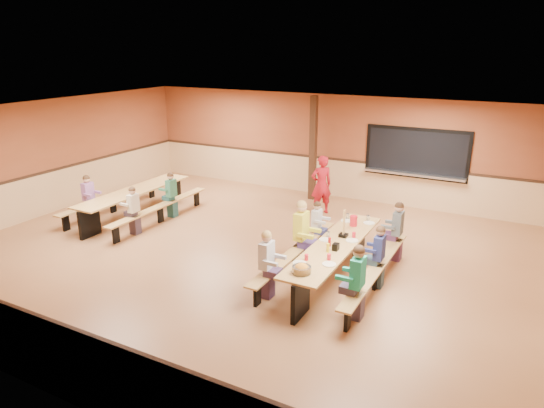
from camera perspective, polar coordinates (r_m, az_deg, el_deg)
The scene contains 23 objects.
ground at distance 10.67m, azimuth -3.79°, elevation -5.81°, with size 12.00×12.00×0.00m, color brown.
room_envelope at distance 10.41m, azimuth -3.86°, elevation -2.33°, with size 12.04×10.04×3.02m.
kitchen_pass_through at distance 13.78m, azimuth 16.59°, elevation 5.51°, with size 2.78×0.28×1.38m.
structural_post at distance 14.05m, azimuth 4.85°, elevation 6.49°, with size 0.18×0.18×3.00m, color black.
cafeteria_table_main at distance 9.39m, azimuth 7.37°, elevation -5.90°, with size 1.91×3.70×0.74m.
cafeteria_table_second at distance 13.17m, azimuth -15.82°, elevation 0.68°, with size 1.91×3.70×0.74m.
seated_child_white_left at distance 8.65m, azimuth -0.64°, elevation -7.17°, with size 0.39×0.32×1.25m, color silver, non-canonical shape.
seated_adult_yellow at distance 9.83m, azimuth 3.43°, elevation -3.59°, with size 0.45×0.37×1.38m, color yellow, non-canonical shape.
seated_child_grey_left at distance 10.57m, azimuth 5.26°, elevation -2.75°, with size 0.34×0.27×1.14m, color silver, non-canonical shape.
seated_child_teal_right at distance 8.12m, azimuth 9.99°, elevation -9.14°, with size 0.41×0.33×1.29m, color #1D9875, non-canonical shape.
seated_child_navy_right at distance 9.23m, azimuth 12.44°, elevation -6.13°, with size 0.36×0.30×1.20m, color navy, non-canonical shape.
seated_child_char_right at distance 10.45m, azimuth 14.52°, elevation -3.19°, with size 0.39×0.32×1.26m, color #4C5458, non-canonical shape.
seated_child_purple_sec at distance 13.22m, azimuth -20.75°, elevation 0.58°, with size 0.37×0.30×1.21m, color #8F5A94, non-canonical shape.
seated_child_green_sec at distance 12.96m, azimuth -11.73°, elevation 1.03°, with size 0.36×0.29×1.19m, color #2F6D50, non-canonical shape.
seated_child_tan_sec at distance 11.98m, azimuth -15.93°, elevation -0.79°, with size 0.35×0.28×1.16m, color beige, non-canonical shape.
standing_woman at distance 12.96m, azimuth 5.83°, elevation 2.26°, with size 0.58×0.38×1.59m, color #A9131F.
punch_pitcher at distance 10.24m, azimuth 9.58°, elevation -1.96°, with size 0.16×0.16×0.22m, color red.
chip_bowl at distance 8.09m, azimuth 3.50°, elevation -7.63°, with size 0.32×0.32×0.15m, color orange, non-canonical shape.
napkin_dispenser at distance 9.01m, azimuth 7.50°, elevation -5.02°, with size 0.10×0.14×0.13m, color black.
condiment_mustard at distance 8.91m, azimuth 6.60°, elevation -5.14°, with size 0.06×0.06×0.17m, color yellow.
condiment_ketchup at distance 9.17m, azimuth 6.78°, elevation -4.45°, with size 0.06×0.06×0.17m, color #B2140F.
table_paddle at distance 9.63m, azimuth 8.42°, elevation -3.06°, with size 0.16×0.16×0.56m.
place_settings at distance 9.28m, azimuth 7.43°, elevation -4.38°, with size 0.65×3.30×0.11m, color beige, non-canonical shape.
Camera 1 is at (5.17, -8.27, 4.33)m, focal length 32.00 mm.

